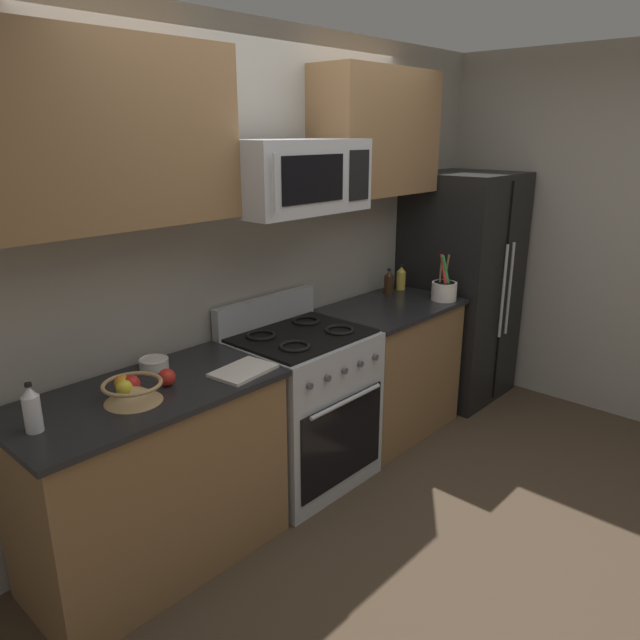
{
  "coord_description": "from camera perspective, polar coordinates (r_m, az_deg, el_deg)",
  "views": [
    {
      "loc": [
        -2.29,
        -1.61,
        2.03
      ],
      "look_at": [
        0.02,
        0.5,
        1.03
      ],
      "focal_mm": 33.52,
      "sensor_mm": 36.0,
      "label": 1
    }
  ],
  "objects": [
    {
      "name": "ground_plane",
      "position": [
        3.46,
        6.16,
        -18.37
      ],
      "size": [
        16.0,
        16.0,
        0.0
      ],
      "primitive_type": "plane",
      "color": "#473828"
    },
    {
      "name": "wall_back",
      "position": [
        3.56,
        -6.41,
        5.76
      ],
      "size": [
        8.0,
        0.1,
        2.6
      ],
      "primitive_type": "cube",
      "color": "#9E998E",
      "rests_on": "ground"
    },
    {
      "name": "counter_left",
      "position": [
        3.02,
        -15.65,
        -14.41
      ],
      "size": [
        1.23,
        0.63,
        0.91
      ],
      "color": "olive",
      "rests_on": "ground"
    },
    {
      "name": "range_oven",
      "position": [
        3.56,
        -1.81,
        -8.23
      ],
      "size": [
        0.76,
        0.67,
        1.09
      ],
      "color": "#B2B5BA",
      "rests_on": "ground"
    },
    {
      "name": "counter_right",
      "position": [
        4.18,
        6.59,
        -4.54
      ],
      "size": [
        0.96,
        0.63,
        0.91
      ],
      "color": "olive",
      "rests_on": "ground"
    },
    {
      "name": "refrigerator",
      "position": [
        4.75,
        13.2,
        3.07
      ],
      "size": [
        0.76,
        0.74,
        1.73
      ],
      "color": "black",
      "rests_on": "ground"
    },
    {
      "name": "wall_right",
      "position": [
        4.85,
        22.73,
        7.69
      ],
      "size": [
        0.1,
        8.0,
        2.6
      ],
      "primitive_type": "cube",
      "color": "#9E998E",
      "rests_on": "ground"
    },
    {
      "name": "microwave",
      "position": [
        3.23,
        -2.4,
        13.55
      ],
      "size": [
        0.8,
        0.44,
        0.38
      ],
      "color": "#B2B5BA"
    },
    {
      "name": "upper_cabinets_left",
      "position": [
        2.72,
        -20.49,
        16.29
      ],
      "size": [
        1.22,
        0.34,
        0.77
      ],
      "color": "olive"
    },
    {
      "name": "upper_cabinets_right",
      "position": [
        3.97,
        5.43,
        17.37
      ],
      "size": [
        0.95,
        0.34,
        0.77
      ],
      "color": "olive"
    },
    {
      "name": "utensil_crock",
      "position": [
        4.19,
        11.77,
        2.85
      ],
      "size": [
        0.17,
        0.17,
        0.32
      ],
      "color": "white",
      "rests_on": "counter_right"
    },
    {
      "name": "fruit_basket",
      "position": [
        2.7,
        -17.53,
        -6.4
      ],
      "size": [
        0.26,
        0.26,
        0.11
      ],
      "color": "tan",
      "rests_on": "counter_left"
    },
    {
      "name": "apple_loose",
      "position": [
        2.82,
        -14.42,
        -5.32
      ],
      "size": [
        0.08,
        0.08,
        0.08
      ],
      "primitive_type": "sphere",
      "color": "red",
      "rests_on": "counter_left"
    },
    {
      "name": "cutting_board",
      "position": [
        2.92,
        -7.34,
        -4.82
      ],
      "size": [
        0.32,
        0.24,
        0.02
      ],
      "primitive_type": "cube",
      "rotation": [
        0.0,
        0.0,
        0.12
      ],
      "color": "silver",
      "rests_on": "counter_left"
    },
    {
      "name": "bottle_vinegar",
      "position": [
        2.57,
        -25.8,
        -7.7
      ],
      "size": [
        0.07,
        0.07,
        0.2
      ],
      "color": "silver",
      "rests_on": "counter_left"
    },
    {
      "name": "bottle_oil",
      "position": [
        4.42,
        7.75,
        3.98
      ],
      "size": [
        0.07,
        0.07,
        0.19
      ],
      "color": "gold",
      "rests_on": "counter_right"
    },
    {
      "name": "bottle_soy",
      "position": [
        4.27,
        6.58,
        3.55
      ],
      "size": [
        0.07,
        0.07,
        0.19
      ],
      "color": "#382314",
      "rests_on": "counter_right"
    },
    {
      "name": "prep_bowl",
      "position": [
        3.04,
        -15.57,
        -4.0
      ],
      "size": [
        0.14,
        0.14,
        0.05
      ],
      "color": "white",
      "rests_on": "counter_left"
    }
  ]
}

